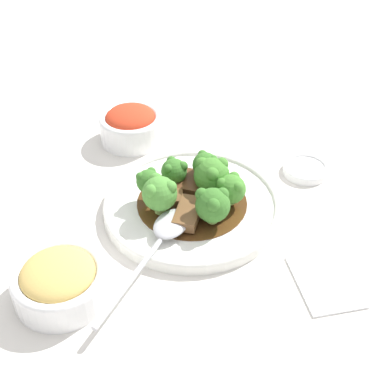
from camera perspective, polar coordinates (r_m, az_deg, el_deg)
name	(u,v)px	position (r m, az deg, el deg)	size (l,w,h in m)	color
ground_plane	(192,210)	(0.77, 0.00, -1.95)	(4.00, 4.00, 0.00)	silver
main_plate	(192,205)	(0.77, 0.00, -1.39)	(0.25, 0.25, 0.02)	white
beef_strip_0	(188,213)	(0.73, -0.41, -2.27)	(0.07, 0.06, 0.01)	brown
beef_strip_1	(191,183)	(0.78, -0.06, 1.01)	(0.06, 0.06, 0.01)	#56331E
beef_strip_2	(210,203)	(0.75, 1.95, -1.20)	(0.07, 0.06, 0.01)	#56331E
beef_strip_3	(170,192)	(0.77, -2.32, -0.05)	(0.06, 0.05, 0.01)	brown
broccoli_floret_0	(160,193)	(0.72, -3.48, -0.10)	(0.05, 0.05, 0.06)	#7FA84C
broccoli_floret_1	(212,175)	(0.76, 2.12, 1.86)	(0.05, 0.05, 0.06)	#8EB756
broccoli_floret_2	(231,188)	(0.74, 4.18, 0.38)	(0.04, 0.04, 0.05)	#8EB756
broccoli_floret_3	(205,164)	(0.78, 1.40, 2.96)	(0.04, 0.04, 0.05)	#7FA84C
broccoli_floret_4	(213,204)	(0.71, 2.23, -1.34)	(0.05, 0.05, 0.05)	#7FA84C
broccoli_floret_5	(148,181)	(0.75, -4.66, 1.16)	(0.03, 0.03, 0.05)	#7FA84C
broccoli_floret_6	(174,171)	(0.78, -1.93, 2.29)	(0.04, 0.04, 0.04)	#8EB756
serving_spoon	(165,232)	(0.70, -2.89, -4.32)	(0.17, 0.17, 0.01)	#B7B7BC
side_bowl_kimchi	(131,125)	(0.91, -6.53, 7.14)	(0.11, 0.11, 0.06)	white
side_bowl_appetizer	(60,281)	(0.66, -13.95, -9.20)	(0.11, 0.11, 0.05)	white
sauce_dish	(306,169)	(0.86, 12.02, 2.41)	(0.07, 0.07, 0.01)	white
paper_napkin	(326,281)	(0.69, 14.06, -9.16)	(0.11, 0.08, 0.01)	white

